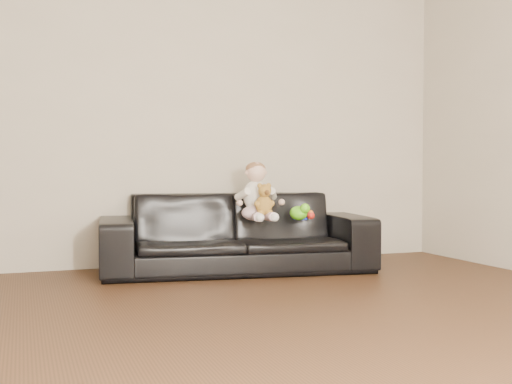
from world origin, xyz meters
name	(u,v)px	position (x,y,z in m)	size (l,w,h in m)	color
floor	(301,356)	(0.00, 0.00, 0.00)	(5.50, 5.50, 0.00)	#422917
wall_back	(164,107)	(0.00, 2.75, 1.30)	(5.00, 5.00, 0.00)	beige
sofa	(236,232)	(0.46, 2.25, 0.30)	(2.06, 0.81, 0.60)	black
baby	(257,195)	(0.59, 2.14, 0.59)	(0.32, 0.39, 0.45)	#F5CFDA
teddy_bear	(264,200)	(0.60, 2.00, 0.56)	(0.14, 0.14, 0.24)	olive
toy_green	(299,213)	(0.91, 2.08, 0.45)	(0.13, 0.16, 0.11)	#62DF1A
toy_rattle	(311,215)	(1.04, 2.13, 0.43)	(0.06, 0.06, 0.06)	red
toy_blue_disc	(300,219)	(0.95, 2.13, 0.40)	(0.11, 0.11, 0.02)	blue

